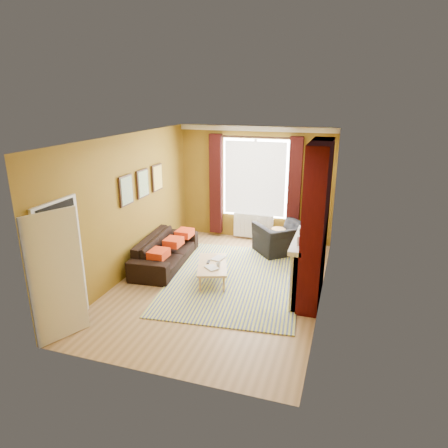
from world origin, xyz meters
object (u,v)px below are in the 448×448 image
at_px(floor_lamp, 308,195).
at_px(wicker_stool, 278,237).
at_px(armchair, 281,239).
at_px(coffee_table, 212,266).
at_px(sofa, 165,251).

bearing_deg(floor_lamp, wicker_stool, 180.00).
xyz_separation_m(armchair, floor_lamp, (0.51, 0.44, 0.97)).
bearing_deg(floor_lamp, armchair, -139.08).
height_order(wicker_stool, floor_lamp, floor_lamp).
distance_m(coffee_table, wicker_stool, 2.47).
xyz_separation_m(armchair, wicker_stool, (-0.14, 0.44, -0.13)).
relative_size(sofa, wicker_stool, 4.70).
distance_m(sofa, wicker_stool, 2.80).
distance_m(wicker_stool, floor_lamp, 1.28).
bearing_deg(armchair, coffee_table, 20.83).
bearing_deg(wicker_stool, floor_lamp, 0.00).
height_order(coffee_table, wicker_stool, wicker_stool).
distance_m(sofa, armchair, 2.65).
bearing_deg(armchair, wicker_stool, -113.71).
height_order(sofa, armchair, armchair).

